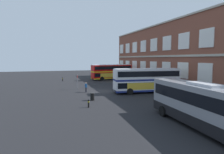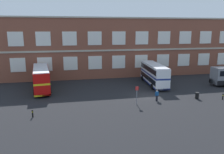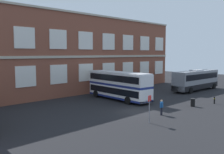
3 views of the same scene
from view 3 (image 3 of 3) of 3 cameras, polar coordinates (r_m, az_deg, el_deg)
The scene contains 8 objects.
ground_plane at distance 31.02m, azimuth 2.80°, elevation -7.20°, with size 120.00×120.00×0.00m, color black.
brick_terminal_building at distance 41.92m, azimuth -15.03°, elevation 4.82°, with size 57.54×8.19×13.25m.
double_decker_middle at distance 36.68m, azimuth 1.53°, elevation -1.84°, with size 3.63×11.19×4.07m.
touring_coach at distance 48.42m, azimuth 18.45°, elevation -0.65°, with size 12.09×3.23×3.80m.
waiting_passenger at distance 28.30m, azimuth 11.10°, elevation -6.58°, with size 0.64×0.31×1.70m.
bus_stand_flag at distance 24.80m, azimuth 8.44°, elevation -6.57°, with size 0.44×0.10×2.70m.
station_litter_bin at distance 33.86m, azimuth 17.77°, elevation -5.48°, with size 0.60×0.60×1.03m.
safety_bollard_west at distance 36.66m, azimuth 22.10°, elevation -4.85°, with size 0.19×0.19×0.95m.
Camera 3 is at (-22.54, -18.22, 6.73)m, focal length 40.52 mm.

